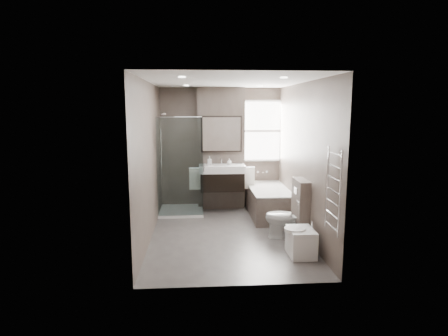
{
  "coord_description": "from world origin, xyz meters",
  "views": [
    {
      "loc": [
        -0.5,
        -6.22,
        2.19
      ],
      "look_at": [
        -0.05,
        0.15,
        1.15
      ],
      "focal_mm": 30.0,
      "sensor_mm": 36.0,
      "label": 1
    }
  ],
  "objects": [
    {
      "name": "towel_left",
      "position": [
        -0.56,
        1.4,
        0.72
      ],
      "size": [
        0.24,
        0.06,
        0.44
      ],
      "primitive_type": "cube",
      "color": "white",
      "rests_on": "vanity_pier"
    },
    {
      "name": "soap_bottle_a",
      "position": [
        -0.26,
        1.43,
        1.09
      ],
      "size": [
        0.08,
        0.08,
        0.18
      ],
      "primitive_type": "imported",
      "color": "white",
      "rests_on": "vanity"
    },
    {
      "name": "soap_bottle_b",
      "position": [
        0.16,
        1.53,
        1.06
      ],
      "size": [
        0.1,
        0.1,
        0.12
      ],
      "primitive_type": "imported",
      "color": "white",
      "rests_on": "vanity"
    },
    {
      "name": "toilet",
      "position": [
        0.97,
        -0.24,
        0.35
      ],
      "size": [
        0.77,
        0.56,
        0.71
      ],
      "primitive_type": "imported",
      "rotation": [
        0.0,
        0.0,
        -1.84
      ],
      "color": "white",
      "rests_on": "ground"
    },
    {
      "name": "vanity_pier",
      "position": [
        0.0,
        1.77,
        1.3
      ],
      "size": [
        1.0,
        0.25,
        2.6
      ],
      "primitive_type": "cube",
      "color": "#514740",
      "rests_on": "ground"
    },
    {
      "name": "bidet",
      "position": [
        1.01,
        -1.0,
        0.21
      ],
      "size": [
        0.44,
        0.51,
        0.53
      ],
      "color": "white",
      "rests_on": "ground"
    },
    {
      "name": "shower_enclosure",
      "position": [
        -0.75,
        1.35,
        0.49
      ],
      "size": [
        0.9,
        0.9,
        2.0
      ],
      "color": "white",
      "rests_on": "ground"
    },
    {
      "name": "vanity",
      "position": [
        0.0,
        1.43,
        0.74
      ],
      "size": [
        0.95,
        0.47,
        0.66
      ],
      "color": "black",
      "rests_on": "vanity_pier"
    },
    {
      "name": "room",
      "position": [
        0.0,
        0.0,
        1.3
      ],
      "size": [
        2.7,
        3.9,
        2.7
      ],
      "color": "#4D4947",
      "rests_on": "ground"
    },
    {
      "name": "mirror_cabinet",
      "position": [
        0.0,
        1.61,
        1.63
      ],
      "size": [
        0.86,
        0.08,
        0.76
      ],
      "color": "black",
      "rests_on": "vanity_pier"
    },
    {
      "name": "cistern_box",
      "position": [
        1.21,
        -0.25,
        0.5
      ],
      "size": [
        0.19,
        0.55,
        1.0
      ],
      "color": "#514740",
      "rests_on": "ground"
    },
    {
      "name": "bathtub",
      "position": [
        0.92,
        1.1,
        0.32
      ],
      "size": [
        0.75,
        1.6,
        0.57
      ],
      "color": "#514740",
      "rests_on": "ground"
    },
    {
      "name": "window",
      "position": [
        0.9,
        1.88,
        1.68
      ],
      "size": [
        0.98,
        0.06,
        1.33
      ],
      "color": "white",
      "rests_on": "room"
    },
    {
      "name": "towel_right",
      "position": [
        0.56,
        1.4,
        0.72
      ],
      "size": [
        0.24,
        0.06,
        0.44
      ],
      "primitive_type": "cube",
      "color": "white",
      "rests_on": "vanity_pier"
    },
    {
      "name": "towel_radiator",
      "position": [
        1.25,
        -1.6,
        1.12
      ],
      "size": [
        0.03,
        0.49,
        1.1
      ],
      "color": "silver",
      "rests_on": "room"
    }
  ]
}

